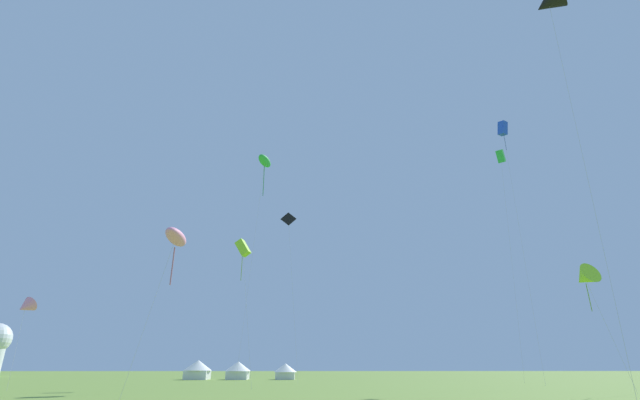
# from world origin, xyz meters

# --- Properties ---
(kite_lime_delta) EXTENTS (2.72, 2.70, 10.97)m
(kite_lime_delta) POSITION_xyz_m (24.47, 35.47, 9.71)
(kite_lime_delta) COLOR #99DB2D
(kite_lime_delta) RESTS_ON ground
(kite_lime_box) EXTENTS (3.11, 2.95, 15.77)m
(kite_lime_box) POSITION_xyz_m (-8.57, 44.47, 14.70)
(kite_lime_box) COLOR #99DB2D
(kite_lime_box) RESTS_ON ground
(kite_pink_delta) EXTENTS (2.32, 2.89, 8.75)m
(kite_pink_delta) POSITION_xyz_m (-29.74, 41.65, 7.74)
(kite_pink_delta) COLOR pink
(kite_pink_delta) RESTS_ON ground
(kite_black_diamond) EXTENTS (3.10, 2.76, 23.54)m
(kite_black_diamond) POSITION_xyz_m (-4.14, 56.74, 22.08)
(kite_black_diamond) COLOR black
(kite_black_diamond) RESTS_ON ground
(kite_pink_parafoil) EXTENTS (2.76, 4.20, 11.78)m
(kite_pink_parafoil) POSITION_xyz_m (-10.90, 27.76, 11.13)
(kite_pink_parafoil) COLOR pink
(kite_pink_parafoil) RESTS_ON ground
(kite_black_delta) EXTENTS (3.22, 3.17, 30.59)m
(kite_black_delta) POSITION_xyz_m (18.11, 22.45, 29.26)
(kite_black_delta) COLOR black
(kite_black_delta) RESTS_ON ground
(kite_blue_box) EXTENTS (2.23, 3.13, 36.27)m
(kite_blue_box) POSITION_xyz_m (27.65, 51.79, 35.10)
(kite_blue_box) COLOR blue
(kite_blue_box) RESTS_ON ground
(kite_green_parafoil) EXTENTS (3.20, 4.35, 32.19)m
(kite_green_parafoil) POSITION_xyz_m (-8.01, 55.91, 31.41)
(kite_green_parafoil) COLOR green
(kite_green_parafoil) RESTS_ON ground
(kite_green_box) EXTENTS (3.20, 2.02, 34.35)m
(kite_green_box) POSITION_xyz_m (29.25, 57.04, 33.16)
(kite_green_box) COLOR green
(kite_green_box) RESTS_ON ground
(festival_tent_center) EXTENTS (4.70, 4.70, 3.06)m
(festival_tent_center) POSITION_xyz_m (-19.66, 74.27, 1.69)
(festival_tent_center) COLOR white
(festival_tent_center) RESTS_ON ground
(festival_tent_right) EXTENTS (4.36, 4.36, 2.83)m
(festival_tent_right) POSITION_xyz_m (-12.92, 74.27, 1.57)
(festival_tent_right) COLOR white
(festival_tent_right) RESTS_ON ground
(festival_tent_left) EXTENTS (3.89, 3.89, 2.53)m
(festival_tent_left) POSITION_xyz_m (-4.98, 74.27, 1.40)
(festival_tent_left) COLOR white
(festival_tent_left) RESTS_ON ground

